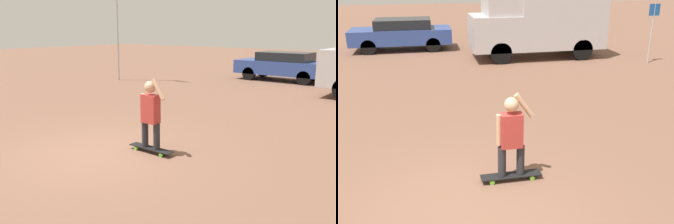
{
  "view_description": "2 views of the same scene",
  "coord_description": "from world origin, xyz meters",
  "views": [
    {
      "loc": [
        5.88,
        -4.84,
        2.56
      ],
      "look_at": [
        1.13,
        0.96,
        0.88
      ],
      "focal_mm": 40.0,
      "sensor_mm": 36.0,
      "label": 1
    },
    {
      "loc": [
        -0.46,
        -4.81,
        3.42
      ],
      "look_at": [
        0.95,
        1.72,
        0.9
      ],
      "focal_mm": 40.0,
      "sensor_mm": 36.0,
      "label": 2
    }
  ],
  "objects": [
    {
      "name": "skateboard",
      "position": [
        0.84,
        0.75,
        0.08
      ],
      "size": [
        1.07,
        0.23,
        0.1
      ],
      "color": "black",
      "rests_on": "ground_plane"
    },
    {
      "name": "parked_car_blue",
      "position": [
        -1.47,
        13.14,
        0.76
      ],
      "size": [
        4.48,
        1.84,
        1.42
      ],
      "color": "black",
      "rests_on": "ground_plane"
    },
    {
      "name": "camper_van",
      "position": [
        4.24,
        10.32,
        1.6
      ],
      "size": [
        5.46,
        2.09,
        2.92
      ],
      "color": "black",
      "rests_on": "ground_plane"
    },
    {
      "name": "ground_plane",
      "position": [
        0.0,
        0.0,
        0.0
      ],
      "size": [
        80.0,
        80.0,
        0.0
      ],
      "primitive_type": "plane",
      "color": "brown"
    },
    {
      "name": "street_sign",
      "position": [
        8.17,
        8.32,
        1.47
      ],
      "size": [
        0.44,
        0.06,
        2.28
      ],
      "color": "#B7B7BC",
      "rests_on": "ground_plane"
    },
    {
      "name": "person_skateboarder",
      "position": [
        0.83,
        0.75,
        0.9
      ],
      "size": [
        0.64,
        0.24,
        1.49
      ],
      "color": "#28282D",
      "rests_on": "skateboard"
    }
  ]
}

